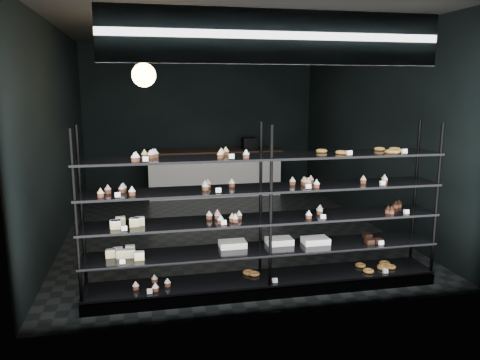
# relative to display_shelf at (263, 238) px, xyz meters

# --- Properties ---
(room) EXTENTS (5.01, 6.01, 3.20)m
(room) POSITION_rel_display_shelf_xyz_m (-0.00, 2.45, 0.97)
(room) COLOR black
(room) RESTS_ON ground
(display_shelf) EXTENTS (4.00, 0.50, 1.91)m
(display_shelf) POSITION_rel_display_shelf_xyz_m (0.00, 0.00, 0.00)
(display_shelf) COLOR black
(display_shelf) RESTS_ON room
(signage) EXTENTS (3.30, 0.05, 0.50)m
(signage) POSITION_rel_display_shelf_xyz_m (-0.00, -0.48, 2.12)
(signage) COLOR #0B193B
(signage) RESTS_ON room
(pendant_lamp) EXTENTS (0.31, 0.31, 0.89)m
(pendant_lamp) POSITION_rel_display_shelf_xyz_m (-1.22, 1.59, 1.82)
(pendant_lamp) COLOR black
(pendant_lamp) RESTS_ON room
(service_counter) EXTENTS (2.91, 0.65, 1.23)m
(service_counter) POSITION_rel_display_shelf_xyz_m (0.22, 4.95, -0.13)
(service_counter) COLOR silver
(service_counter) RESTS_ON room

